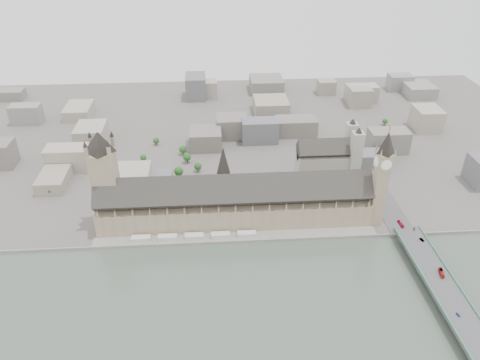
{
  "coord_description": "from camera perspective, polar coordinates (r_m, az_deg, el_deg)",
  "views": [
    {
      "loc": [
        -20.89,
        -361.33,
        276.36
      ],
      "look_at": [
        6.8,
        40.3,
        35.94
      ],
      "focal_mm": 35.0,
      "sensor_mm": 36.0,
      "label": 1
    }
  ],
  "objects": [
    {
      "name": "car_silver",
      "position": [
        460.59,
        21.29,
        -6.8
      ],
      "size": [
        3.29,
        5.2,
        1.62
      ],
      "primitive_type": "imported",
      "rotation": [
        0.0,
        0.0,
        0.35
      ],
      "color": "gray",
      "rests_on": "westminster_bridge"
    },
    {
      "name": "car_approach",
      "position": [
        472.41,
        20.47,
        -5.61
      ],
      "size": [
        3.13,
        4.68,
        1.26
      ],
      "primitive_type": "imported",
      "rotation": [
        0.0,
        0.0,
        -0.35
      ],
      "color": "gray",
      "rests_on": "westminster_bridge"
    },
    {
      "name": "central_tower",
      "position": [
        444.81,
        -2.03,
        1.41
      ],
      "size": [
        13.0,
        13.0,
        48.0
      ],
      "color": "tan",
      "rests_on": "ground"
    },
    {
      "name": "embankment_wall",
      "position": [
        442.64,
        -0.39,
        -7.54
      ],
      "size": [
        600.0,
        1.5,
        3.0
      ],
      "primitive_type": "cube",
      "color": "gray",
      "rests_on": "ground"
    },
    {
      "name": "victoria_tower",
      "position": [
        457.34,
        -16.19,
        0.59
      ],
      "size": [
        30.0,
        30.0,
        100.0
      ],
      "color": "#8B765E",
      "rests_on": "ground"
    },
    {
      "name": "car_blue",
      "position": [
        398.19,
        25.05,
        -14.66
      ],
      "size": [
        2.58,
        4.2,
        1.34
      ],
      "primitive_type": "imported",
      "rotation": [
        0.0,
        0.0,
        0.27
      ],
      "color": "#173099",
      "rests_on": "westminster_bridge"
    },
    {
      "name": "bridge_parapets",
      "position": [
        395.66,
        25.89,
        -15.27
      ],
      "size": [
        25.0,
        235.0,
        1.15
      ],
      "primitive_type": null,
      "color": "#3C6E57",
      "rests_on": "westminster_bridge"
    },
    {
      "name": "elizabeth_tower",
      "position": [
        457.49,
        16.92,
        0.89
      ],
      "size": [
        17.0,
        17.0,
        107.5
      ],
      "color": "#8B765E",
      "rests_on": "ground"
    },
    {
      "name": "park_trees",
      "position": [
        499.92,
        -2.08,
        -1.71
      ],
      "size": [
        110.0,
        30.0,
        15.0
      ],
      "primitive_type": null,
      "color": "#1B4C1B",
      "rests_on": "ground"
    },
    {
      "name": "terrace_tents",
      "position": [
        447.32,
        -5.61,
        -6.84
      ],
      "size": [
        118.0,
        7.0,
        4.0
      ],
      "color": "silver",
      "rests_on": "river_terrace"
    },
    {
      "name": "ground",
      "position": [
        455.38,
        -0.51,
        -6.52
      ],
      "size": [
        900.0,
        900.0,
        0.0
      ],
      "primitive_type": "plane",
      "color": "#595651",
      "rests_on": "ground"
    },
    {
      "name": "city_skyline_inland",
      "position": [
        659.02,
        -1.83,
        7.84
      ],
      "size": [
        720.0,
        360.0,
        38.0
      ],
      "primitive_type": null,
      "color": "gray",
      "rests_on": "ground"
    },
    {
      "name": "red_bus_south",
      "position": [
        428.54,
        23.35,
        -10.35
      ],
      "size": [
        5.18,
        11.69,
        3.17
      ],
      "primitive_type": "imported",
      "rotation": [
        0.0,
        0.0,
        -0.23
      ],
      "color": "#A81F15",
      "rests_on": "westminster_bridge"
    },
    {
      "name": "westminster_abbey",
      "position": [
        537.36,
        10.75,
        2.38
      ],
      "size": [
        68.0,
        36.0,
        64.0
      ],
      "color": "#A09B90",
      "rests_on": "ground"
    },
    {
      "name": "river_terrace",
      "position": [
        448.84,
        -0.45,
        -7.0
      ],
      "size": [
        270.0,
        15.0,
        2.0
      ],
      "primitive_type": "cube",
      "color": "gray",
      "rests_on": "ground"
    },
    {
      "name": "palace_of_westminster",
      "position": [
        458.21,
        -0.67,
        -2.77
      ],
      "size": [
        265.0,
        40.73,
        55.44
      ],
      "color": "#8B765E",
      "rests_on": "ground"
    },
    {
      "name": "westminster_bridge",
      "position": [
        426.61,
        23.06,
        -11.68
      ],
      "size": [
        25.0,
        325.0,
        10.25
      ],
      "primitive_type": "cube",
      "color": "#474749",
      "rests_on": "ground"
    },
    {
      "name": "red_bus_north",
      "position": [
        473.48,
        19.0,
        -5.08
      ],
      "size": [
        3.4,
        10.62,
        2.91
      ],
      "primitive_type": "imported",
      "rotation": [
        0.0,
        0.0,
        0.09
      ],
      "color": "#B3142F",
      "rests_on": "westminster_bridge"
    }
  ]
}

